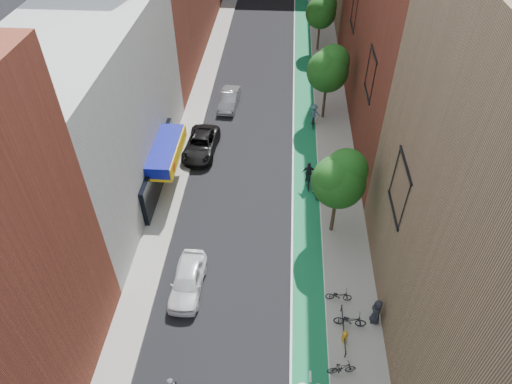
% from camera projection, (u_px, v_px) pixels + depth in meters
% --- Properties ---
extents(ground, '(160.00, 160.00, 0.00)m').
position_uv_depth(ground, '(233.00, 366.00, 23.64)').
color(ground, black).
rests_on(ground, ground).
extents(bike_lane, '(2.00, 68.00, 0.01)m').
position_uv_depth(bike_lane, '(304.00, 106.00, 42.75)').
color(bike_lane, '#136D2E').
rests_on(bike_lane, ground).
extents(sidewalk_left, '(2.00, 68.00, 0.15)m').
position_uv_depth(sidewalk_left, '(199.00, 101.00, 43.20)').
color(sidewalk_left, gray).
rests_on(sidewalk_left, ground).
extents(sidewalk_right, '(3.00, 68.00, 0.15)m').
position_uv_depth(sidewalk_right, '(331.00, 106.00, 42.58)').
color(sidewalk_right, gray).
rests_on(sidewalk_right, ground).
extents(building_left_white, '(8.00, 20.00, 12.00)m').
position_uv_depth(building_left_white, '(89.00, 114.00, 30.58)').
color(building_left_white, silver).
rests_on(building_left_white, ground).
extents(tree_near, '(3.40, 3.36, 6.42)m').
position_uv_depth(tree_near, '(340.00, 178.00, 27.69)').
color(tree_near, '#332619').
rests_on(tree_near, ground).
extents(tree_mid, '(3.55, 3.53, 6.74)m').
position_uv_depth(tree_mid, '(328.00, 68.00, 37.94)').
color(tree_mid, '#332619').
rests_on(tree_mid, ground).
extents(tree_far, '(3.30, 3.25, 6.21)m').
position_uv_depth(tree_far, '(321.00, 11.00, 48.60)').
color(tree_far, '#332619').
rests_on(tree_far, ground).
extents(parked_car_white, '(1.85, 4.42, 1.50)m').
position_uv_depth(parked_car_white, '(188.00, 280.00, 26.79)').
color(parked_car_white, white).
rests_on(parked_car_white, ground).
extents(parked_car_black, '(2.69, 5.38, 1.46)m').
position_uv_depth(parked_car_black, '(201.00, 145.00, 36.92)').
color(parked_car_black, black).
rests_on(parked_car_black, ground).
extents(parked_car_silver, '(1.79, 4.41, 1.42)m').
position_uv_depth(parked_car_silver, '(229.00, 99.00, 42.26)').
color(parked_car_silver, gray).
rests_on(parked_car_silver, ground).
extents(cyclist_lane_near, '(0.98, 1.59, 2.11)m').
position_uv_depth(cyclist_lane_near, '(316.00, 185.00, 32.87)').
color(cyclist_lane_near, black).
rests_on(cyclist_lane_near, ground).
extents(cyclist_lane_mid, '(1.02, 1.70, 2.08)m').
position_uv_depth(cyclist_lane_mid, '(308.00, 177.00, 33.76)').
color(cyclist_lane_mid, black).
rests_on(cyclist_lane_mid, ground).
extents(cyclist_lane_far, '(1.11, 1.58, 2.06)m').
position_uv_depth(cyclist_lane_far, '(313.00, 116.00, 39.67)').
color(cyclist_lane_far, black).
rests_on(cyclist_lane_far, ground).
extents(parked_bike_near, '(1.54, 0.57, 0.80)m').
position_uv_depth(parked_bike_near, '(339.00, 295.00, 26.24)').
color(parked_bike_near, black).
rests_on(parked_bike_near, sidewalk_right).
extents(parked_bike_mid, '(1.55, 0.66, 0.90)m').
position_uv_depth(parked_bike_mid, '(342.00, 368.00, 22.91)').
color(parked_bike_mid, black).
rests_on(parked_bike_mid, sidewalk_right).
extents(parked_bike_far, '(1.83, 0.74, 0.94)m').
position_uv_depth(parked_bike_far, '(350.00, 320.00, 24.96)').
color(parked_bike_far, black).
rests_on(parked_bike_far, sidewalk_right).
extents(pedestrian, '(0.58, 0.87, 1.75)m').
position_uv_depth(pedestrian, '(377.00, 311.00, 24.89)').
color(pedestrian, black).
rests_on(pedestrian, sidewalk_right).
extents(fire_hydrant, '(0.29, 0.29, 0.83)m').
position_uv_depth(fire_hydrant, '(345.00, 336.00, 24.25)').
color(fire_hydrant, orange).
rests_on(fire_hydrant, sidewalk_right).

